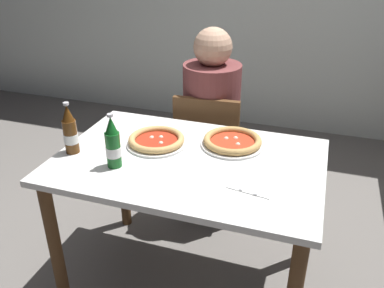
% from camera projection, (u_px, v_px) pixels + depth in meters
% --- Properties ---
extents(ground_plane, '(8.00, 8.00, 0.00)m').
position_uv_depth(ground_plane, '(189.00, 280.00, 2.17)').
color(ground_plane, slate).
extents(dining_table_main, '(1.20, 0.80, 0.75)m').
position_uv_depth(dining_table_main, '(189.00, 180.00, 1.88)').
color(dining_table_main, silver).
rests_on(dining_table_main, ground_plane).
extents(chair_behind_table, '(0.43, 0.43, 0.85)m').
position_uv_depth(chair_behind_table, '(209.00, 149.00, 2.49)').
color(chair_behind_table, brown).
rests_on(chair_behind_table, ground_plane).
extents(diner_seated, '(0.34, 0.34, 1.21)m').
position_uv_depth(diner_seated, '(211.00, 131.00, 2.49)').
color(diner_seated, '#2D3342').
rests_on(diner_seated, ground_plane).
extents(pizza_margherita_near, '(0.30, 0.30, 0.04)m').
position_uv_depth(pizza_margherita_near, '(232.00, 142.00, 1.93)').
color(pizza_margherita_near, white).
rests_on(pizza_margherita_near, dining_table_main).
extents(pizza_marinara_far, '(0.29, 0.29, 0.04)m').
position_uv_depth(pizza_marinara_far, '(157.00, 141.00, 1.95)').
color(pizza_marinara_far, white).
rests_on(pizza_marinara_far, dining_table_main).
extents(beer_bottle_left, '(0.07, 0.07, 0.25)m').
position_uv_depth(beer_bottle_left, '(70.00, 132.00, 1.84)').
color(beer_bottle_left, '#512D0F').
rests_on(beer_bottle_left, dining_table_main).
extents(beer_bottle_center, '(0.07, 0.07, 0.25)m').
position_uv_depth(beer_bottle_center, '(113.00, 145.00, 1.72)').
color(beer_bottle_center, '#14591E').
rests_on(beer_bottle_center, dining_table_main).
extents(napkin_with_cutlery, '(0.21, 0.21, 0.01)m').
position_uv_depth(napkin_with_cutlery, '(255.00, 182.00, 1.65)').
color(napkin_with_cutlery, white).
rests_on(napkin_with_cutlery, dining_table_main).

